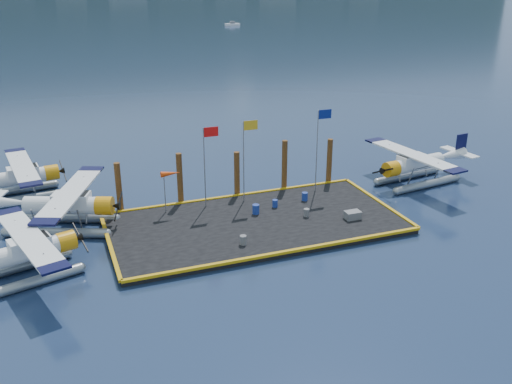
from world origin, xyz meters
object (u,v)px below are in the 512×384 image
at_px(piling_1, 180,180).
at_px(seaplane_d, 415,166).
at_px(drum_2, 275,203).
at_px(windsock, 170,174).
at_px(piling_4, 329,163).
at_px(flagpole_red, 207,155).
at_px(flagpole_yellow, 246,149).
at_px(seaplane_a, 24,255).
at_px(piling_0, 119,189).
at_px(piling_3, 284,167).
at_px(seaplane_c, 19,180).
at_px(flagpole_blue, 320,138).
at_px(drum_3, 243,240).
at_px(crate, 353,215).
at_px(piling_2, 237,176).
at_px(seaplane_b, 66,208).
at_px(drum_5, 256,209).
at_px(drum_1, 307,213).
at_px(drum_4, 305,196).

bearing_deg(piling_1, seaplane_d, -6.60).
bearing_deg(seaplane_d, drum_2, 87.49).
height_order(windsock, piling_4, piling_4).
relative_size(flagpole_red, piling_4, 1.50).
bearing_deg(flagpole_yellow, seaplane_a, -159.52).
xyz_separation_m(piling_0, piling_1, (4.50, 0.00, 0.10)).
distance_m(windsock, piling_3, 9.72).
bearing_deg(piling_0, windsock, -24.73).
bearing_deg(piling_0, seaplane_c, 138.83).
xyz_separation_m(flagpole_blue, piling_4, (1.80, 1.60, -2.69)).
height_order(flagpole_red, windsock, flagpole_red).
xyz_separation_m(seaplane_c, drum_3, (13.39, -14.49, -0.83)).
height_order(seaplane_c, drum_3, seaplane_c).
distance_m(crate, piling_2, 9.64).
height_order(seaplane_a, flagpole_yellow, flagpole_yellow).
distance_m(seaplane_a, drum_3, 13.04).
xyz_separation_m(seaplane_b, piling_0, (3.77, 1.34, 0.36)).
xyz_separation_m(piling_1, piling_3, (8.50, 0.00, 0.05)).
bearing_deg(seaplane_b, piling_4, 115.81).
distance_m(seaplane_d, drum_5, 14.96).
bearing_deg(drum_1, drum_2, 121.40).
bearing_deg(seaplane_d, seaplane_b, 79.99).
xyz_separation_m(drum_3, drum_4, (6.85, 5.34, 0.01)).
xyz_separation_m(crate, flagpole_yellow, (-5.86, 5.79, 3.84)).
relative_size(crate, piling_1, 0.26).
bearing_deg(piling_4, drum_3, -141.10).
bearing_deg(drum_4, seaplane_a, -167.71).
xyz_separation_m(seaplane_a, piling_4, (23.46, 7.45, 0.48)).
xyz_separation_m(drum_4, flagpole_yellow, (-4.15, 1.53, 3.80)).
xyz_separation_m(windsock, piling_4, (13.53, 1.60, -1.23)).
xyz_separation_m(seaplane_a, piling_0, (6.46, 7.45, 0.48)).
distance_m(seaplane_b, drum_3, 12.54).
bearing_deg(seaplane_a, seaplane_d, 83.85).
bearing_deg(piling_3, piling_1, 180.00).
relative_size(seaplane_a, drum_2, 17.62).
height_order(drum_1, piling_1, piling_1).
height_order(seaplane_c, piling_4, piling_4).
bearing_deg(piling_1, piling_3, 0.00).
relative_size(drum_2, windsock, 0.18).
bearing_deg(seaplane_c, seaplane_d, 67.29).
bearing_deg(seaplane_d, crate, 112.42).
relative_size(flagpole_red, flagpole_yellow, 0.97).
distance_m(drum_2, flagpole_blue, 6.28).
bearing_deg(crate, drum_4, 111.87).
xyz_separation_m(drum_4, drum_5, (-4.36, -1.04, 0.03)).
height_order(seaplane_b, flagpole_red, flagpole_red).
bearing_deg(seaplane_b, flagpole_blue, 111.34).
height_order(drum_5, piling_3, piling_3).
bearing_deg(seaplane_a, drum_4, 86.36).
distance_m(seaplane_a, piling_3, 20.85).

